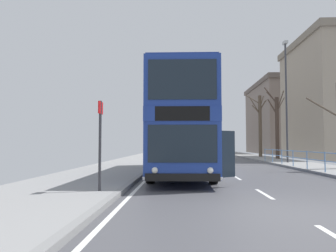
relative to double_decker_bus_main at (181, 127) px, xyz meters
The scene contains 8 objects.
ground 9.04m from the double_decker_bus_main, 78.40° to the right, with size 15.80×140.00×0.20m.
double_decker_bus_main is the anchor object (origin of this frame).
pedestrian_railing_far_kerb 7.10m from the double_decker_bus_main, ahead, with size 0.05×22.49×0.98m.
bus_stop_sign_near 6.93m from the double_decker_bus_main, 110.09° to the right, with size 0.08×0.44×2.62m.
street_lamp_far_side 12.23m from the double_decker_bus_main, 47.99° to the left, with size 0.28×0.60×9.16m.
bare_tree_far_00 22.15m from the double_decker_bus_main, 66.82° to the left, with size 2.56×2.29×6.96m.
bare_tree_far_02 17.58m from the double_decker_bus_main, 59.13° to the left, with size 1.94×2.51×6.88m.
background_building_01 43.25m from the double_decker_bus_main, 65.24° to the left, with size 11.36×17.78×11.67m.
Camera 1 is at (-2.49, -7.37, 1.48)m, focal length 34.94 mm.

